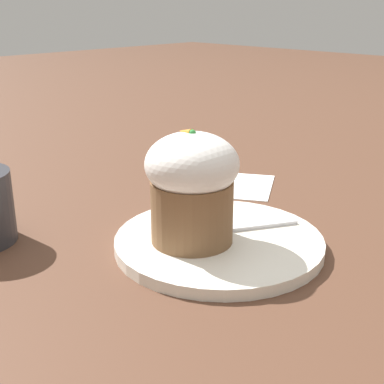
# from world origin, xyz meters

# --- Properties ---
(ground_plane) EXTENTS (4.00, 4.00, 0.00)m
(ground_plane) POSITION_xyz_m (0.00, 0.00, 0.00)
(ground_plane) COLOR #513323
(dessert_plate) EXTENTS (0.21, 0.21, 0.01)m
(dessert_plate) POSITION_xyz_m (0.00, 0.00, 0.01)
(dessert_plate) COLOR white
(dessert_plate) RESTS_ON ground_plane
(carrot_cake) EXTENTS (0.09, 0.09, 0.11)m
(carrot_cake) POSITION_xyz_m (0.01, 0.02, 0.07)
(carrot_cake) COLOR brown
(carrot_cake) RESTS_ON dessert_plate
(spoon) EXTENTS (0.08, 0.12, 0.01)m
(spoon) POSITION_xyz_m (0.01, -0.01, 0.01)
(spoon) COLOR silver
(spoon) RESTS_ON dessert_plate
(paper_napkin) EXTENTS (0.16, 0.16, 0.00)m
(paper_napkin) POSITION_xyz_m (0.12, -0.15, 0.00)
(paper_napkin) COLOR white
(paper_napkin) RESTS_ON ground_plane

